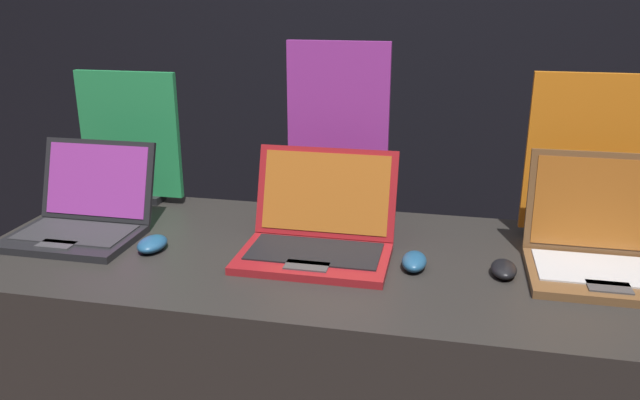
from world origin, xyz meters
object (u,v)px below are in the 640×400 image
(promo_stand_back, at_px, (591,163))
(mouse_middle, at_px, (414,261))
(promo_stand_front, at_px, (130,141))
(promo_stand_middle, at_px, (338,137))
(laptop_middle, at_px, (318,231))
(laptop_front, at_px, (83,215))
(mouse_front, at_px, (152,244))
(mouse_back, at_px, (504,269))
(laptop_back, at_px, (600,247))

(promo_stand_back, bearing_deg, mouse_middle, -146.17)
(promo_stand_front, relative_size, promo_stand_middle, 0.80)
(promo_stand_front, height_order, promo_stand_back, promo_stand_back)
(laptop_middle, distance_m, promo_stand_back, 0.76)
(promo_stand_back, bearing_deg, laptop_front, -169.41)
(laptop_middle, height_order, promo_stand_middle, promo_stand_middle)
(laptop_front, height_order, laptop_middle, laptop_middle)
(mouse_front, bearing_deg, promo_stand_middle, 38.52)
(mouse_back, bearing_deg, promo_stand_front, 163.70)
(mouse_front, height_order, promo_stand_back, promo_stand_back)
(promo_stand_back, bearing_deg, mouse_front, -163.97)
(mouse_front, bearing_deg, laptop_front, 164.29)
(laptop_front, bearing_deg, mouse_back, -1.67)
(laptop_front, relative_size, promo_stand_front, 0.82)
(laptop_back, bearing_deg, mouse_middle, -169.96)
(promo_stand_middle, xyz_separation_m, promo_stand_back, (0.70, -0.02, -0.03))
(laptop_front, height_order, mouse_middle, laptop_front)
(laptop_front, bearing_deg, mouse_front, -15.71)
(mouse_middle, height_order, promo_stand_middle, promo_stand_middle)
(laptop_middle, height_order, mouse_back, laptop_middle)
(mouse_middle, bearing_deg, laptop_front, 177.61)
(mouse_back, bearing_deg, promo_stand_middle, 146.39)
(laptop_front, distance_m, promo_stand_front, 0.34)
(laptop_middle, bearing_deg, mouse_back, -5.34)
(promo_stand_front, relative_size, mouse_back, 4.22)
(mouse_back, relative_size, promo_stand_back, 0.22)
(laptop_front, distance_m, mouse_back, 1.16)
(laptop_front, xyz_separation_m, mouse_back, (1.15, -0.03, -0.04))
(mouse_middle, xyz_separation_m, laptop_back, (0.44, 0.08, 0.05))
(promo_stand_middle, bearing_deg, mouse_middle, -51.34)
(laptop_middle, xyz_separation_m, promo_stand_middle, (0.00, 0.27, 0.19))
(laptop_front, distance_m, promo_stand_middle, 0.76)
(laptop_middle, relative_size, promo_stand_middle, 0.73)
(mouse_front, relative_size, mouse_middle, 1.00)
(mouse_front, xyz_separation_m, mouse_middle, (0.69, 0.03, 0.00))
(laptop_back, relative_size, promo_stand_back, 0.74)
(mouse_front, distance_m, promo_stand_back, 1.20)
(promo_stand_front, distance_m, laptop_middle, 0.76)
(laptop_middle, distance_m, laptop_back, 0.70)
(laptop_front, xyz_separation_m, mouse_front, (0.24, -0.07, -0.04))
(promo_stand_middle, distance_m, laptop_back, 0.76)
(promo_stand_front, height_order, mouse_back, promo_stand_front)
(laptop_front, relative_size, mouse_front, 3.29)
(promo_stand_front, distance_m, mouse_middle, 1.02)
(mouse_middle, bearing_deg, promo_stand_middle, 128.66)
(laptop_middle, height_order, promo_stand_back, promo_stand_back)
(promo_stand_middle, relative_size, mouse_back, 5.26)
(laptop_front, relative_size, promo_stand_middle, 0.66)
(laptop_front, distance_m, laptop_middle, 0.68)
(mouse_front, height_order, mouse_middle, mouse_middle)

